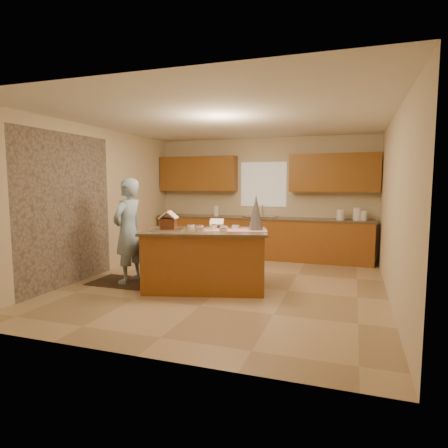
{
  "coord_description": "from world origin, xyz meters",
  "views": [
    {
      "loc": [
        1.96,
        -5.88,
        1.71
      ],
      "look_at": [
        -0.1,
        0.2,
        1.0
      ],
      "focal_mm": 30.68,
      "sensor_mm": 36.0,
      "label": 1
    }
  ],
  "objects": [
    {
      "name": "wall_back",
      "position": [
        0.0,
        2.75,
        1.35
      ],
      "size": [
        5.5,
        5.5,
        0.0
      ],
      "primitive_type": "plane",
      "color": "beige",
      "rests_on": "floor"
    },
    {
      "name": "rug",
      "position": [
        -1.66,
        -0.37,
        0.01
      ],
      "size": [
        1.19,
        0.78,
        0.01
      ],
      "primitive_type": "cube",
      "color": "black",
      "rests_on": "floor"
    },
    {
      "name": "window_curtain",
      "position": [
        0.0,
        2.72,
        1.65
      ],
      "size": [
        1.05,
        0.03,
        1.0
      ],
      "primitive_type": "cube",
      "color": "white",
      "rests_on": "wall_back"
    },
    {
      "name": "island_base",
      "position": [
        -0.25,
        -0.3,
        0.45
      ],
      "size": [
        2.03,
        1.37,
        0.91
      ],
      "primitive_type": "cube",
      "rotation": [
        0.0,
        0.0,
        0.26
      ],
      "color": "brown",
      "rests_on": "floor"
    },
    {
      "name": "floor",
      "position": [
        0.0,
        0.0,
        0.0
      ],
      "size": [
        5.5,
        5.5,
        0.0
      ],
      "primitive_type": "plane",
      "color": "tan",
      "rests_on": "ground"
    },
    {
      "name": "upper_cabinet_right",
      "position": [
        1.55,
        2.57,
        1.9
      ],
      "size": [
        1.85,
        0.35,
        0.8
      ],
      "primitive_type": "cube",
      "color": "brown",
      "rests_on": "wall_back"
    },
    {
      "name": "wall_left",
      "position": [
        -2.5,
        0.0,
        1.35
      ],
      "size": [
        5.5,
        5.5,
        0.0
      ],
      "primitive_type": "plane",
      "color": "beige",
      "rests_on": "floor"
    },
    {
      "name": "canister_c",
      "position": [
        2.17,
        2.45,
        1.02
      ],
      "size": [
        0.14,
        0.14,
        0.2
      ],
      "primitive_type": "cylinder",
      "color": "white",
      "rests_on": "back_counter_top"
    },
    {
      "name": "sink",
      "position": [
        0.0,
        2.45,
        0.89
      ],
      "size": [
        0.7,
        0.45,
        0.12
      ],
      "primitive_type": "cube",
      "color": "silver",
      "rests_on": "back_counter_top"
    },
    {
      "name": "ceiling",
      "position": [
        0.0,
        0.0,
        2.7
      ],
      "size": [
        5.5,
        5.5,
        0.0
      ],
      "primitive_type": "plane",
      "color": "silver",
      "rests_on": "floor"
    },
    {
      "name": "stone_accent",
      "position": [
        -2.48,
        -0.8,
        1.25
      ],
      "size": [
        0.0,
        2.5,
        2.5
      ],
      "primitive_type": "plane",
      "rotation": [
        1.57,
        0.0,
        1.57
      ],
      "color": "gray",
      "rests_on": "wall_left"
    },
    {
      "name": "canister_a",
      "position": [
        1.71,
        2.45,
        1.03
      ],
      "size": [
        0.16,
        0.16,
        0.21
      ],
      "primitive_type": "cylinder",
      "color": "white",
      "rests_on": "back_counter_top"
    },
    {
      "name": "faucet",
      "position": [
        0.0,
        2.63,
        1.06
      ],
      "size": [
        0.03,
        0.03,
        0.28
      ],
      "primitive_type": "cylinder",
      "color": "silver",
      "rests_on": "back_counter_top"
    },
    {
      "name": "island_top",
      "position": [
        -0.25,
        -0.3,
        0.93
      ],
      "size": [
        2.13,
        1.47,
        0.04
      ],
      "primitive_type": "cube",
      "rotation": [
        0.0,
        0.0,
        0.26
      ],
      "color": "brown",
      "rests_on": "island_base"
    },
    {
      "name": "cookbook",
      "position": [
        -0.2,
        0.12,
        1.04
      ],
      "size": [
        0.26,
        0.23,
        0.1
      ],
      "primitive_type": "cube",
      "rotation": [
        -1.13,
        0.0,
        0.26
      ],
      "color": "white",
      "rests_on": "island_top"
    },
    {
      "name": "back_counter_base",
      "position": [
        0.0,
        2.45,
        0.44
      ],
      "size": [
        4.8,
        0.6,
        0.88
      ],
      "primitive_type": "cube",
      "color": "brown",
      "rests_on": "floor"
    },
    {
      "name": "paper_towel",
      "position": [
        -1.06,
        2.45,
        1.04
      ],
      "size": [
        0.11,
        0.11,
        0.23
      ],
      "primitive_type": "cylinder",
      "color": "white",
      "rests_on": "back_counter_top"
    },
    {
      "name": "tinsel_tree",
      "position": [
        0.51,
        -0.05,
        1.23
      ],
      "size": [
        0.28,
        0.28,
        0.57
      ],
      "primitive_type": "cone",
      "rotation": [
        0.0,
        0.0,
        0.26
      ],
      "color": "#ADABB7",
      "rests_on": "island_top"
    },
    {
      "name": "canister_b",
      "position": [
        2.05,
        2.45,
        1.05
      ],
      "size": [
        0.18,
        0.18,
        0.25
      ],
      "primitive_type": "cylinder",
      "color": "white",
      "rests_on": "back_counter_top"
    },
    {
      "name": "wall_right",
      "position": [
        2.5,
        0.0,
        1.35
      ],
      "size": [
        5.5,
        5.5,
        0.0
      ],
      "primitive_type": "plane",
      "color": "beige",
      "rests_on": "floor"
    },
    {
      "name": "gingerbread_house",
      "position": [
        -0.79,
        -0.5,
        1.08
      ],
      "size": [
        0.35,
        0.35,
        0.29
      ],
      "color": "#573516",
      "rests_on": "baking_tray"
    },
    {
      "name": "table_runner",
      "position": [
        0.2,
        -0.18,
        0.95
      ],
      "size": [
        1.09,
        0.62,
        0.01
      ],
      "primitive_type": "cube",
      "rotation": [
        0.0,
        0.0,
        0.26
      ],
      "color": "red",
      "rests_on": "island_top"
    },
    {
      "name": "back_counter_top",
      "position": [
        0.0,
        2.45,
        0.9
      ],
      "size": [
        4.85,
        0.63,
        0.04
      ],
      "primitive_type": "cube",
      "color": "brown",
      "rests_on": "back_counter_base"
    },
    {
      "name": "upper_cabinet_left",
      "position": [
        -1.55,
        2.57,
        1.9
      ],
      "size": [
        1.85,
        0.35,
        0.8
      ],
      "primitive_type": "cube",
      "color": "brown",
      "rests_on": "wall_back"
    },
    {
      "name": "candy_bowls",
      "position": [
        -0.17,
        -0.19,
        0.98
      ],
      "size": [
        0.84,
        0.67,
        0.06
      ],
      "color": "green",
      "rests_on": "island_top"
    },
    {
      "name": "boy",
      "position": [
        -1.61,
        -0.37,
        0.89
      ],
      "size": [
        0.48,
        0.68,
        1.76
      ],
      "primitive_type": "imported",
      "rotation": [
        0.0,
        0.0,
        -1.67
      ],
      "color": "#8CAAC6",
      "rests_on": "rug"
    },
    {
      "name": "wall_front",
      "position": [
        0.0,
        -2.75,
        1.35
      ],
      "size": [
        5.5,
        5.5,
        0.0
      ],
      "primitive_type": "plane",
      "color": "beige",
      "rests_on": "floor"
    },
    {
      "name": "baking_tray",
      "position": [
        -0.79,
        -0.5,
        0.96
      ],
      "size": [
        0.55,
        0.46,
        0.03
      ],
      "primitive_type": "cube",
      "rotation": [
        0.0,
        0.0,
        0.26
      ],
      "color": "silver",
      "rests_on": "island_top"
    }
  ]
}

